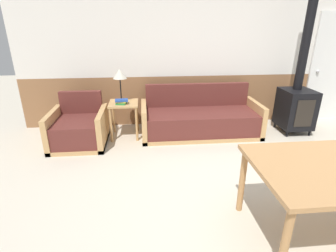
{
  "coord_description": "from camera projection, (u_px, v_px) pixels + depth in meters",
  "views": [
    {
      "loc": [
        -1.42,
        -2.11,
        1.81
      ],
      "look_at": [
        -1.12,
        1.12,
        0.53
      ],
      "focal_mm": 28.0,
      "sensor_mm": 36.0,
      "label": 1
    }
  ],
  "objects": [
    {
      "name": "couch",
      "position": [
        200.0,
        120.0,
        4.5
      ],
      "size": [
        1.99,
        0.81,
        0.81
      ],
      "color": "tan",
      "rests_on": "ground_plane"
    },
    {
      "name": "wall_back",
      "position": [
        222.0,
        50.0,
        4.68
      ],
      "size": [
        7.2,
        0.06,
        2.7
      ],
      "color": "#8E603D",
      "rests_on": "ground_plane"
    },
    {
      "name": "ground_plane",
      "position": [
        284.0,
        208.0,
        2.74
      ],
      "size": [
        16.0,
        16.0,
        0.0
      ],
      "primitive_type": "plane",
      "color": "beige"
    },
    {
      "name": "wood_stove",
      "position": [
        297.0,
        96.0,
        4.46
      ],
      "size": [
        0.5,
        0.55,
        2.6
      ],
      "color": "black",
      "rests_on": "ground_plane"
    },
    {
      "name": "armchair",
      "position": [
        79.0,
        129.0,
        4.13
      ],
      "size": [
        0.83,
        0.83,
        0.77
      ],
      "rotation": [
        0.0,
        0.0,
        0.08
      ],
      "color": "tan",
      "rests_on": "ground_plane"
    },
    {
      "name": "book_stack",
      "position": [
        121.0,
        102.0,
        4.17
      ],
      "size": [
        0.21,
        0.17,
        0.08
      ],
      "color": "#2D7F3D",
      "rests_on": "side_table"
    },
    {
      "name": "table_lamp",
      "position": [
        120.0,
        76.0,
        4.18
      ],
      "size": [
        0.22,
        0.22,
        0.53
      ],
      "color": "black",
      "rests_on": "side_table"
    },
    {
      "name": "side_table",
      "position": [
        124.0,
        110.0,
        4.31
      ],
      "size": [
        0.47,
        0.47,
        0.6
      ],
      "color": "tan",
      "rests_on": "ground_plane"
    },
    {
      "name": "entry_door",
      "position": [
        333.0,
        69.0,
        4.95
      ],
      "size": [
        0.9,
        0.09,
        2.0
      ],
      "color": "white",
      "rests_on": "ground_plane"
    }
  ]
}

